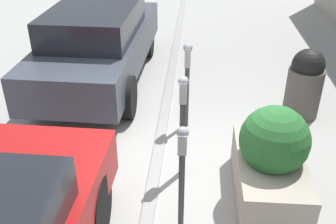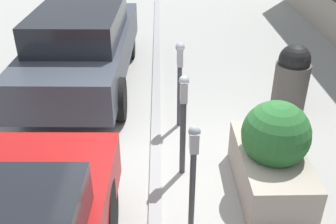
{
  "view_description": "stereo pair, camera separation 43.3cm",
  "coord_description": "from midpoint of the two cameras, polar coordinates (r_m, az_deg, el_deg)",
  "views": [
    {
      "loc": [
        -4.4,
        -0.43,
        3.47
      ],
      "look_at": [
        0.0,
        -0.1,
        0.94
      ],
      "focal_mm": 42.0,
      "sensor_mm": 36.0,
      "label": 1
    },
    {
      "loc": [
        -4.41,
        -0.0,
        3.47
      ],
      "look_at": [
        0.0,
        -0.1,
        0.94
      ],
      "focal_mm": 42.0,
      "sensor_mm": 36.0,
      "label": 2
    }
  ],
  "objects": [
    {
      "name": "parking_meter_nearest",
      "position": [
        4.09,
        0.62,
        -8.12
      ],
      "size": [
        0.15,
        0.12,
        1.45
      ],
      "color": "#38383D",
      "rests_on": "ground_plane"
    },
    {
      "name": "trash_bin",
      "position": [
        7.07,
        15.83,
        4.72
      ],
      "size": [
        0.6,
        0.6,
        1.21
      ],
      "color": "#514C47",
      "rests_on": "ground_plane"
    },
    {
      "name": "ground_plane",
      "position": [
        5.61,
        -3.23,
        -8.4
      ],
      "size": [
        40.0,
        40.0,
        0.0
      ],
      "primitive_type": "plane",
      "color": "#999993"
    },
    {
      "name": "parked_car_middle",
      "position": [
        7.87,
        -13.81,
        9.42
      ],
      "size": [
        4.63,
        1.85,
        1.57
      ],
      "rotation": [
        0.0,
        0.0,
        -0.03
      ],
      "color": "#383D47",
      "rests_on": "ground_plane"
    },
    {
      "name": "curb_strip",
      "position": [
        5.61,
        -4.06,
        -8.24
      ],
      "size": [
        19.0,
        0.16,
        0.04
      ],
      "color": "gray",
      "rests_on": "ground_plane"
    },
    {
      "name": "parking_meter_second",
      "position": [
        5.04,
        -0.23,
        -0.52
      ],
      "size": [
        0.16,
        0.13,
        1.48
      ],
      "color": "#38383D",
      "rests_on": "ground_plane"
    },
    {
      "name": "planter_box",
      "position": [
        5.07,
        12.57,
        -6.22
      ],
      "size": [
        1.56,
        0.84,
        1.28
      ],
      "color": "#A39989",
      "rests_on": "ground_plane"
    },
    {
      "name": "parking_meter_middle",
      "position": [
        6.15,
        -0.31,
        5.73
      ],
      "size": [
        0.17,
        0.14,
        1.44
      ],
      "color": "#38383D",
      "rests_on": "ground_plane"
    }
  ]
}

